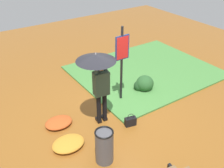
{
  "coord_description": "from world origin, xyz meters",
  "views": [
    {
      "loc": [
        3.1,
        4.75,
        4.49
      ],
      "look_at": [
        -0.33,
        -0.34,
        0.85
      ],
      "focal_mm": 42.1,
      "sensor_mm": 36.0,
      "label": 1
    }
  ],
  "objects_px": {
    "info_sign_post": "(122,56)",
    "trash_bin": "(104,146)",
    "handbag": "(130,121)",
    "person_with_umbrella": "(98,71)"
  },
  "relations": [
    {
      "from": "info_sign_post",
      "to": "trash_bin",
      "type": "xyz_separation_m",
      "value": [
        1.73,
        1.78,
        -1.03
      ]
    },
    {
      "from": "person_with_umbrella",
      "to": "handbag",
      "type": "relative_size",
      "value": 5.53
    },
    {
      "from": "person_with_umbrella",
      "to": "handbag",
      "type": "bearing_deg",
      "value": 136.76
    },
    {
      "from": "info_sign_post",
      "to": "trash_bin",
      "type": "relative_size",
      "value": 2.76
    },
    {
      "from": "handbag",
      "to": "trash_bin",
      "type": "height_order",
      "value": "trash_bin"
    },
    {
      "from": "trash_bin",
      "to": "handbag",
      "type": "bearing_deg",
      "value": -152.05
    },
    {
      "from": "person_with_umbrella",
      "to": "trash_bin",
      "type": "height_order",
      "value": "person_with_umbrella"
    },
    {
      "from": "person_with_umbrella",
      "to": "info_sign_post",
      "type": "height_order",
      "value": "info_sign_post"
    },
    {
      "from": "handbag",
      "to": "trash_bin",
      "type": "xyz_separation_m",
      "value": [
        1.23,
        0.65,
        0.29
      ]
    },
    {
      "from": "info_sign_post",
      "to": "handbag",
      "type": "xyz_separation_m",
      "value": [
        0.51,
        1.13,
        -1.32
      ]
    }
  ]
}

